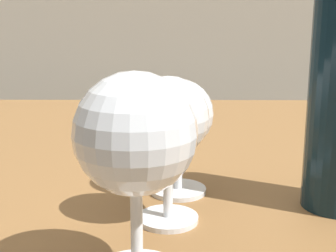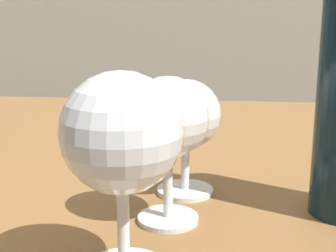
% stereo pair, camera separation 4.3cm
% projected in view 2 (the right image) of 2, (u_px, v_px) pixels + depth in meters
% --- Properties ---
extents(dining_table, '(1.40, 0.85, 0.72)m').
position_uv_depth(dining_table, '(153.00, 212.00, 0.68)').
color(dining_table, brown).
rests_on(dining_table, ground_plane).
extents(wine_glass_cabernet, '(0.09, 0.09, 0.15)m').
position_uv_depth(wine_glass_cabernet, '(121.00, 137.00, 0.33)').
color(wine_glass_cabernet, white).
rests_on(wine_glass_cabernet, dining_table).
extents(wine_glass_merlot, '(0.07, 0.07, 0.14)m').
position_uv_depth(wine_glass_merlot, '(168.00, 122.00, 0.43)').
color(wine_glass_merlot, white).
rests_on(wine_glass_merlot, dining_table).
extents(wine_glass_port, '(0.07, 0.07, 0.12)m').
position_uv_depth(wine_glass_port, '(186.00, 118.00, 0.50)').
color(wine_glass_port, white).
rests_on(wine_glass_port, dining_table).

